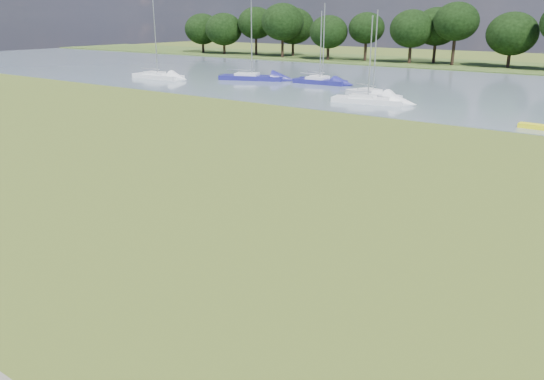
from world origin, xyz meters
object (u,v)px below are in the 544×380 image
Objects in this scene: kayak at (543,127)px; sailboat_2 at (157,75)px; sailboat_5 at (251,76)px; sailboat_6 at (367,98)px; sailboat_4 at (319,80)px; sailboat_1 at (372,93)px; sailboat_0 at (322,79)px.

kayak is 0.35× the size of sailboat_2.
sailboat_6 is at bearing -42.82° from sailboat_5.
sailboat_2 is at bearing -163.29° from sailboat_4.
sailboat_2 is (-29.25, -1.03, 0.03)m from sailboat_1.
sailboat_5 is at bearing -169.98° from sailboat_1.
sailboat_1 is (-16.52, 7.19, 0.30)m from kayak.
sailboat_4 is (-26.21, 13.33, 0.31)m from kayak.
sailboat_0 is 21.02m from sailboat_2.
sailboat_1 is at bearing 97.84° from sailboat_6.
sailboat_1 is at bearing 160.43° from kayak.
sailboat_4 is 1.06× the size of sailboat_6.
sailboat_0 is 15.33m from sailboat_6.
sailboat_2 reaches higher than sailboat_1.
sailboat_4 is 0.80× the size of sailboat_5.
sailboat_1 reaches higher than kayak.
sailboat_1 is (9.91, -7.18, -0.04)m from sailboat_0.
sailboat_0 reaches higher than kayak.
sailboat_6 is (19.73, -8.16, -0.09)m from sailboat_5.
sailboat_6 is (-15.40, 3.71, 0.24)m from kayak.
sailboat_2 is (-45.77, 6.15, 0.33)m from kayak.
sailboat_1 reaches higher than sailboat_4.
sailboat_4 reaches higher than sailboat_6.
sailboat_5 is at bearing 26.47° from sailboat_2.
sailboat_1 is 1.06× the size of sailboat_6.
kayak is 18.02m from sailboat_1.
sailboat_6 is (30.37, -2.44, -0.08)m from sailboat_2.
sailboat_6 reaches higher than kayak.
sailboat_0 reaches higher than sailboat_6.
sailboat_4 reaches higher than kayak.
sailboat_2 is 1.16× the size of sailboat_4.
sailboat_2 is 1.23× the size of sailboat_6.
sailboat_5 reaches higher than sailboat_0.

